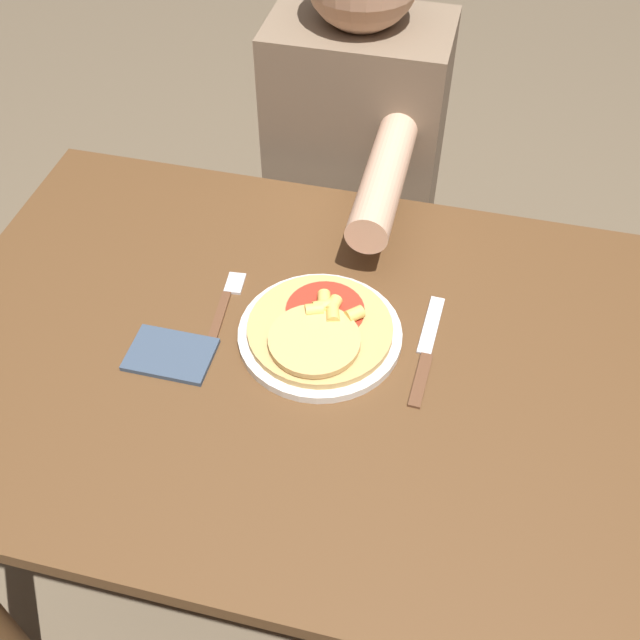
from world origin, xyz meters
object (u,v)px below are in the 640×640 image
object	(u,v)px
knife	(426,351)
person_diner	(355,165)
plate	(320,334)
pizza	(320,329)
dining_table	(339,406)
fork	(225,306)

from	to	relation	value
knife	person_diner	xyz separation A→B (m)	(-0.22, 0.53, -0.08)
plate	pizza	distance (m)	0.02
knife	person_diner	distance (m)	0.58
person_diner	dining_table	bearing A→B (deg)	-80.65
knife	dining_table	bearing A→B (deg)	-160.02
dining_table	pizza	bearing A→B (deg)	141.05
pizza	knife	world-z (taller)	pizza
knife	person_diner	world-z (taller)	person_diner
knife	person_diner	bearing A→B (deg)	112.15
pizza	person_diner	xyz separation A→B (m)	(-0.06, 0.55, -0.10)
fork	pizza	bearing A→B (deg)	-10.65
plate	pizza	xyz separation A→B (m)	(0.00, -0.00, 0.02)
dining_table	person_diner	xyz separation A→B (m)	(-0.10, 0.58, 0.04)
person_diner	pizza	bearing A→B (deg)	-84.12
dining_table	pizza	size ratio (longest dim) A/B	5.77
plate	knife	world-z (taller)	plate
pizza	plate	bearing A→B (deg)	100.16
plate	person_diner	world-z (taller)	person_diner
fork	plate	bearing A→B (deg)	-9.40
fork	knife	bearing A→B (deg)	-3.11
pizza	person_diner	distance (m)	0.56
plate	person_diner	size ratio (longest dim) A/B	0.21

